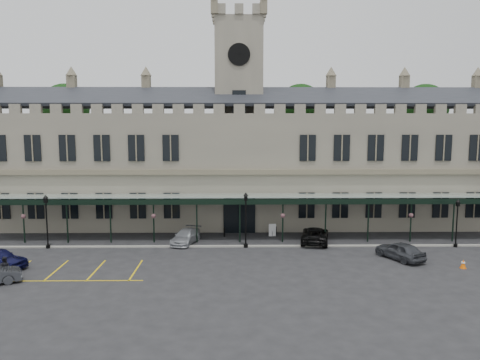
{
  "coord_description": "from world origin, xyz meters",
  "views": [
    {
      "loc": [
        -0.56,
        -35.44,
        11.16
      ],
      "look_at": [
        0.0,
        6.0,
        6.0
      ],
      "focal_mm": 35.0,
      "sensor_mm": 36.0,
      "label": 1
    }
  ],
  "objects_px": {
    "car_van": "(315,235)",
    "person_b": "(5,268)",
    "lamp_post_mid": "(246,215)",
    "clock_tower": "(239,104)",
    "lamp_post_left": "(47,217)",
    "car_right_a": "(400,251)",
    "station_building": "(239,165)",
    "traffic_cone": "(463,264)",
    "lamp_post_right": "(457,219)",
    "car_taxi": "(186,236)",
    "sign_board": "(272,230)"
  },
  "relations": [
    {
      "from": "lamp_post_mid",
      "to": "car_van",
      "type": "xyz_separation_m",
      "value": [
        6.5,
        1.66,
        -2.24
      ]
    },
    {
      "from": "station_building",
      "to": "person_b",
      "type": "height_order",
      "value": "station_building"
    },
    {
      "from": "lamp_post_mid",
      "to": "traffic_cone",
      "type": "xyz_separation_m",
      "value": [
        16.53,
        -6.26,
        -2.62
      ]
    },
    {
      "from": "sign_board",
      "to": "car_taxi",
      "type": "distance_m",
      "value": 8.61
    },
    {
      "from": "station_building",
      "to": "car_taxi",
      "type": "relative_size",
      "value": 13.61
    },
    {
      "from": "clock_tower",
      "to": "lamp_post_left",
      "type": "xyz_separation_m",
      "value": [
        -17.1,
        -10.71,
        -10.25
      ]
    },
    {
      "from": "clock_tower",
      "to": "lamp_post_mid",
      "type": "relative_size",
      "value": 4.97
    },
    {
      "from": "lamp_post_mid",
      "to": "sign_board",
      "type": "bearing_deg",
      "value": 56.46
    },
    {
      "from": "lamp_post_mid",
      "to": "traffic_cone",
      "type": "height_order",
      "value": "lamp_post_mid"
    },
    {
      "from": "car_right_a",
      "to": "person_b",
      "type": "relative_size",
      "value": 2.65
    },
    {
      "from": "lamp_post_right",
      "to": "traffic_cone",
      "type": "relative_size",
      "value": 6.25
    },
    {
      "from": "lamp_post_left",
      "to": "person_b",
      "type": "xyz_separation_m",
      "value": [
        0.15,
        -8.18,
        -2.04
      ]
    },
    {
      "from": "clock_tower",
      "to": "sign_board",
      "type": "relative_size",
      "value": 20.28
    },
    {
      "from": "clock_tower",
      "to": "traffic_cone",
      "type": "bearing_deg",
      "value": -44.83
    },
    {
      "from": "station_building",
      "to": "car_right_a",
      "type": "xyz_separation_m",
      "value": [
        13.0,
        -14.42,
        -5.73
      ]
    },
    {
      "from": "lamp_post_right",
      "to": "car_van",
      "type": "height_order",
      "value": "lamp_post_right"
    },
    {
      "from": "car_van",
      "to": "lamp_post_right",
      "type": "bearing_deg",
      "value": -176.3
    },
    {
      "from": "station_building",
      "to": "lamp_post_mid",
      "type": "distance_m",
      "value": 11.16
    },
    {
      "from": "sign_board",
      "to": "car_right_a",
      "type": "xyz_separation_m",
      "value": [
        9.78,
        -7.94,
        0.14
      ]
    },
    {
      "from": "lamp_post_left",
      "to": "person_b",
      "type": "relative_size",
      "value": 2.95
    },
    {
      "from": "lamp_post_left",
      "to": "car_van",
      "type": "bearing_deg",
      "value": 4.02
    },
    {
      "from": "lamp_post_mid",
      "to": "lamp_post_right",
      "type": "height_order",
      "value": "lamp_post_mid"
    },
    {
      "from": "clock_tower",
      "to": "car_right_a",
      "type": "bearing_deg",
      "value": -48.14
    },
    {
      "from": "car_van",
      "to": "person_b",
      "type": "height_order",
      "value": "person_b"
    },
    {
      "from": "station_building",
      "to": "lamp_post_right",
      "type": "distance_m",
      "value": 22.46
    },
    {
      "from": "clock_tower",
      "to": "car_van",
      "type": "relative_size",
      "value": 4.82
    },
    {
      "from": "lamp_post_right",
      "to": "car_van",
      "type": "distance_m",
      "value": 12.63
    },
    {
      "from": "traffic_cone",
      "to": "car_van",
      "type": "xyz_separation_m",
      "value": [
        -10.03,
        7.92,
        0.37
      ]
    },
    {
      "from": "car_right_a",
      "to": "station_building",
      "type": "bearing_deg",
      "value": -75.11
    },
    {
      "from": "clock_tower",
      "to": "sign_board",
      "type": "distance_m",
      "value": 14.5
    },
    {
      "from": "car_van",
      "to": "person_b",
      "type": "xyz_separation_m",
      "value": [
        -23.95,
        -9.87,
        0.1
      ]
    },
    {
      "from": "lamp_post_right",
      "to": "car_van",
      "type": "xyz_separation_m",
      "value": [
        -12.36,
        1.78,
        -1.88
      ]
    },
    {
      "from": "clock_tower",
      "to": "person_b",
      "type": "bearing_deg",
      "value": -131.91
    },
    {
      "from": "lamp_post_left",
      "to": "lamp_post_mid",
      "type": "bearing_deg",
      "value": 0.12
    },
    {
      "from": "car_right_a",
      "to": "person_b",
      "type": "xyz_separation_m",
      "value": [
        -29.95,
        -4.37,
        0.08
      ]
    },
    {
      "from": "clock_tower",
      "to": "lamp_post_left",
      "type": "relative_size",
      "value": 5.14
    },
    {
      "from": "car_van",
      "to": "lamp_post_mid",
      "type": "bearing_deg",
      "value": 26.22
    },
    {
      "from": "car_right_a",
      "to": "person_b",
      "type": "height_order",
      "value": "person_b"
    },
    {
      "from": "traffic_cone",
      "to": "person_b",
      "type": "bearing_deg",
      "value": -176.71
    },
    {
      "from": "traffic_cone",
      "to": "car_van",
      "type": "relative_size",
      "value": 0.14
    },
    {
      "from": "station_building",
      "to": "car_van",
      "type": "relative_size",
      "value": 11.66
    },
    {
      "from": "lamp_post_left",
      "to": "lamp_post_right",
      "type": "height_order",
      "value": "lamp_post_left"
    },
    {
      "from": "sign_board",
      "to": "car_taxi",
      "type": "xyz_separation_m",
      "value": [
        -8.22,
        -2.58,
        0.04
      ]
    },
    {
      "from": "station_building",
      "to": "traffic_cone",
      "type": "relative_size",
      "value": 85.64
    },
    {
      "from": "traffic_cone",
      "to": "car_van",
      "type": "height_order",
      "value": "car_van"
    },
    {
      "from": "car_right_a",
      "to": "lamp_post_left",
      "type": "bearing_deg",
      "value": -34.34
    },
    {
      "from": "lamp_post_mid",
      "to": "car_right_a",
      "type": "distance_m",
      "value": 13.26
    },
    {
      "from": "car_taxi",
      "to": "car_right_a",
      "type": "bearing_deg",
      "value": -1.23
    },
    {
      "from": "car_van",
      "to": "lamp_post_left",
      "type": "bearing_deg",
      "value": 15.92
    },
    {
      "from": "station_building",
      "to": "lamp_post_mid",
      "type": "bearing_deg",
      "value": -87.28
    }
  ]
}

